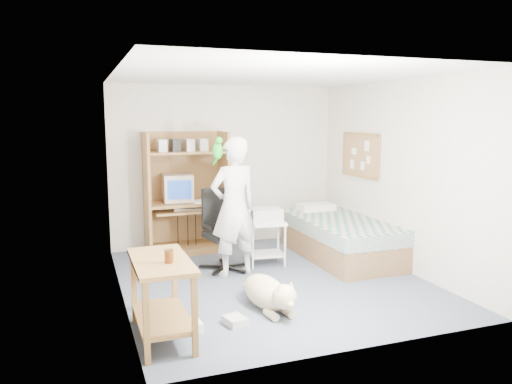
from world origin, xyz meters
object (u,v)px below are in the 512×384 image
printer_cart (266,236)px  side_desk (162,287)px  computer_hutch (186,197)px  dog (268,292)px  office_chair (223,241)px  person (234,207)px  bed (340,238)px

printer_cart → side_desk: bearing=-126.1°
computer_hutch → dog: size_ratio=1.64×
office_chair → person: (0.06, -0.31, 0.50)m
side_desk → printer_cart: side_desk is taller
bed → side_desk: 3.39m
bed → office_chair: 1.74m
person → dog: bearing=77.3°
office_chair → printer_cart: bearing=-14.0°
person → dog: 1.41m
dog → printer_cart: (0.55, 1.51, 0.22)m
office_chair → person: 0.59m
person → bed: bearing=176.5°
bed → printer_cart: bearing=178.6°
computer_hutch → side_desk: size_ratio=1.80×
computer_hutch → person: size_ratio=1.02×
computer_hutch → printer_cart: computer_hutch is taller
side_desk → person: (1.17, 1.55, 0.39)m
computer_hutch → side_desk: bearing=-106.1°
side_desk → person: 1.99m
side_desk → printer_cart: bearing=47.0°
dog → printer_cart: printer_cart is taller
person → dog: (-0.01, -1.22, -0.71)m
office_chair → printer_cart: (0.61, -0.02, 0.02)m
bed → side_desk: size_ratio=2.02×
person → side_desk: bearing=40.6°
computer_hutch → person: 1.42m
office_chair → dog: size_ratio=0.97×
side_desk → office_chair: office_chair is taller
side_desk → bed: bearing=32.5°
bed → person: (-1.68, -0.26, 0.60)m
computer_hutch → dog: bearing=-83.1°
office_chair → bed: bearing=-13.8°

